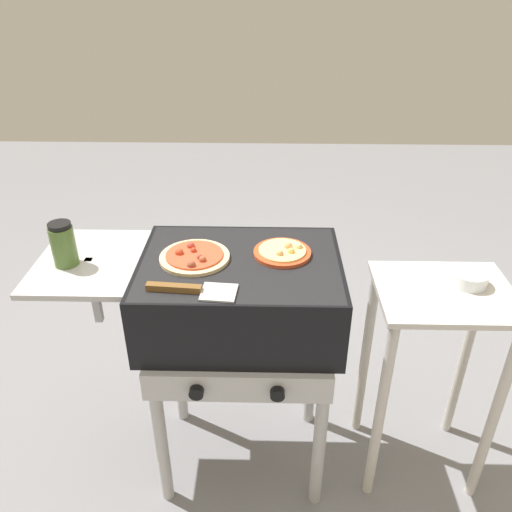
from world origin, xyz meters
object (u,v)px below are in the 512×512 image
sauce_jar (63,244)px  prep_table (433,347)px  spatula (192,290)px  topping_bowl_near (469,279)px  pizza_cheese (283,252)px  grill (236,300)px  pizza_pepperoni (194,257)px

sauce_jar → prep_table: 1.26m
spatula → topping_bowl_near: (0.87, 0.21, -0.09)m
spatula → topping_bowl_near: 0.90m
spatula → prep_table: spatula is taller
pizza_cheese → spatula: 0.34m
pizza_cheese → topping_bowl_near: bearing=-0.9°
grill → pizza_pepperoni: (-0.13, 0.01, 0.15)m
pizza_cheese → topping_bowl_near: pizza_cheese is taller
prep_table → topping_bowl_near: 0.27m
sauce_jar → prep_table: size_ratio=0.18×
spatula → sauce_jar: bearing=160.5°
grill → spatula: size_ratio=3.64×
sauce_jar → grill: bearing=2.7°
sauce_jar → topping_bowl_near: (1.28, 0.07, -0.15)m
pizza_cheese → prep_table: bearing=-5.1°
grill → prep_table: grill is taller
spatula → prep_table: 0.87m
sauce_jar → topping_bowl_near: sauce_jar is taller
spatula → grill: bearing=56.3°
pizza_pepperoni → spatula: bearing=-84.4°
prep_table → topping_bowl_near: bearing=24.2°
grill → spatula: (-0.11, -0.17, 0.15)m
grill → prep_table: bearing=0.4°
grill → topping_bowl_near: 0.76m
pizza_pepperoni → topping_bowl_near: pizza_pepperoni is taller
grill → prep_table: (0.67, 0.00, -0.19)m
pizza_cheese → prep_table: pizza_cheese is taller
spatula → pizza_pepperoni: bearing=95.6°
pizza_pepperoni → pizza_cheese: bearing=7.5°
grill → pizza_pepperoni: bearing=173.6°
grill → pizza_cheese: 0.22m
pizza_pepperoni → topping_bowl_near: (0.89, 0.03, -0.09)m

